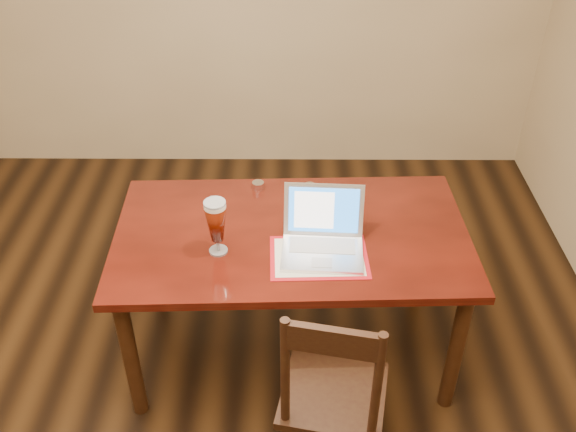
{
  "coord_description": "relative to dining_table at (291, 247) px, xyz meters",
  "views": [
    {
      "loc": [
        0.51,
        -1.82,
        2.61
      ],
      "look_at": [
        0.49,
        0.45,
        0.94
      ],
      "focal_mm": 40.0,
      "sensor_mm": 36.0,
      "label": 1
    }
  ],
  "objects": [
    {
      "name": "room_shell",
      "position": [
        -0.5,
        -0.55,
        1.07
      ],
      "size": [
        4.51,
        5.01,
        2.71
      ],
      "color": "tan",
      "rests_on": "ground"
    },
    {
      "name": "dining_table",
      "position": [
        0.0,
        0.0,
        0.0
      ],
      "size": [
        1.69,
        0.99,
        1.05
      ],
      "rotation": [
        0.0,
        0.0,
        0.04
      ],
      "color": "#51130A",
      "rests_on": "ground"
    },
    {
      "name": "dining_chair",
      "position": [
        0.17,
        -0.69,
        -0.22
      ],
      "size": [
        0.49,
        0.48,
        1.0
      ],
      "rotation": [
        0.0,
        0.0,
        -0.2
      ],
      "color": "black",
      "rests_on": "ground"
    }
  ]
}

